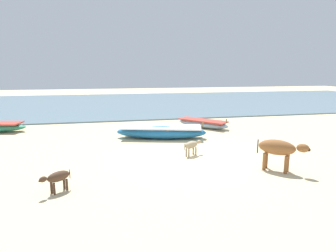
# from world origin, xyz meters

# --- Properties ---
(ground) EXTENTS (80.00, 80.00, 0.00)m
(ground) POSITION_xyz_m (0.00, 0.00, 0.00)
(ground) COLOR beige
(sea_water) EXTENTS (60.00, 20.00, 0.08)m
(sea_water) POSITION_xyz_m (0.00, 17.72, 0.04)
(sea_water) COLOR slate
(sea_water) RESTS_ON ground
(fishing_boat_0) EXTENTS (4.35, 2.25, 0.78)m
(fishing_boat_0) POSITION_xyz_m (-0.59, 2.94, 0.31)
(fishing_boat_0) COLOR #1E669E
(fishing_boat_0) RESTS_ON ground
(fishing_boat_3) EXTENTS (2.70, 2.95, 0.63)m
(fishing_boat_3) POSITION_xyz_m (2.14, 4.98, 0.24)
(fishing_boat_3) COLOR #8CA5B7
(fishing_boat_3) RESTS_ON ground
(cow_adult_brown) EXTENTS (1.30, 1.27, 1.01)m
(cow_adult_brown) POSITION_xyz_m (2.18, -2.17, 0.72)
(cow_adult_brown) COLOR brown
(cow_adult_brown) RESTS_ON ground
(calf_near_dun) EXTENTS (0.81, 0.54, 0.56)m
(calf_near_dun) POSITION_xyz_m (0.00, -0.03, 0.40)
(calf_near_dun) COLOR tan
(calf_near_dun) RESTS_ON ground
(calf_far_dark) EXTENTS (0.76, 0.66, 0.56)m
(calf_far_dark) POSITION_xyz_m (-4.35, -2.41, 0.40)
(calf_far_dark) COLOR #4C3323
(calf_far_dark) RESTS_ON ground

